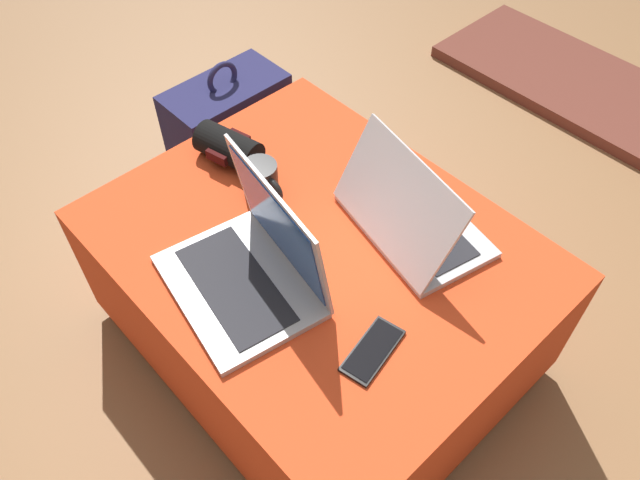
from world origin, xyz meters
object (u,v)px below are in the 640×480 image
laptop_near (251,265)px  wrist_brace (229,147)px  backpack (229,143)px  coffee_mug (262,180)px  laptop_far (409,217)px  cell_phone (373,350)px

laptop_near → wrist_brace: bearing=159.6°
backpack → coffee_mug: (0.42, -0.19, 0.26)m
laptop_far → coffee_mug: (-0.32, -0.17, -0.00)m
wrist_brace → coffee_mug: 0.15m
cell_phone → backpack: 0.99m
laptop_near → coffee_mug: size_ratio=3.14×
laptop_far → backpack: size_ratio=0.76×
cell_phone → coffee_mug: (-0.49, 0.12, 0.04)m
backpack → coffee_mug: 0.53m
backpack → wrist_brace: 0.41m
laptop_far → cell_phone: size_ratio=2.41×
laptop_near → laptop_far: laptop_near is taller
laptop_far → wrist_brace: size_ratio=2.12×
laptop_near → cell_phone: bearing=21.9°
cell_phone → backpack: bearing=149.1°
backpack → laptop_far: bearing=88.2°
laptop_near → cell_phone: (0.30, 0.06, -0.05)m
laptop_near → backpack: size_ratio=0.75×
laptop_far → wrist_brace: 0.49m
laptop_far → coffee_mug: bearing=40.2°
wrist_brace → laptop_far: bearing=18.1°
laptop_near → coffee_mug: laptop_near is taller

